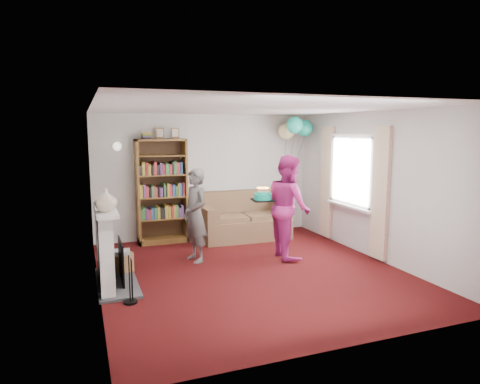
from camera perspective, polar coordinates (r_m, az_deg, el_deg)
name	(u,v)px	position (r m, az deg, el deg)	size (l,w,h in m)	color
ground	(251,272)	(6.76, 1.53, -10.59)	(5.00, 5.00, 0.00)	black
wall_back	(206,176)	(8.82, -4.58, 2.17)	(4.50, 0.02, 2.50)	silver
wall_left	(94,201)	(6.00, -18.86, -1.13)	(0.02, 5.00, 2.50)	silver
wall_right	(375,186)	(7.60, 17.57, 0.83)	(0.02, 5.00, 2.50)	silver
ceiling	(252,108)	(6.40, 1.62, 11.15)	(4.50, 5.00, 0.01)	white
fireplace	(109,250)	(6.35, -17.04, -7.38)	(0.55, 1.80, 1.12)	#3F3F42
window_bay	(351,184)	(8.05, 14.63, 1.01)	(0.14, 2.02, 2.20)	white
wall_sconce	(117,146)	(8.32, -16.07, 5.87)	(0.16, 0.23, 0.16)	gold
bookcase	(161,192)	(8.44, -10.45, -0.03)	(0.96, 0.42, 2.23)	#472B14
sofa	(243,221)	(8.75, 0.35, -3.83)	(1.76, 0.93, 0.93)	brown
wicker_basket	(121,262)	(6.92, -15.61, -9.04)	(0.39, 0.39, 0.36)	#A4764C
person_striped	(195,215)	(7.14, -5.97, -3.11)	(0.57, 0.37, 1.56)	black
person_magenta	(289,206)	(7.38, 6.51, -1.91)	(0.86, 0.67, 1.77)	#AE2272
birthday_cake	(263,197)	(7.14, 3.07, -0.62)	(0.35, 0.35, 0.22)	black
balloons	(295,128)	(8.99, 7.39, 8.44)	(0.79, 0.73, 1.78)	#3F3F3F
mantel_vase	(106,200)	(5.85, -17.46, -1.02)	(0.29, 0.29, 0.30)	beige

